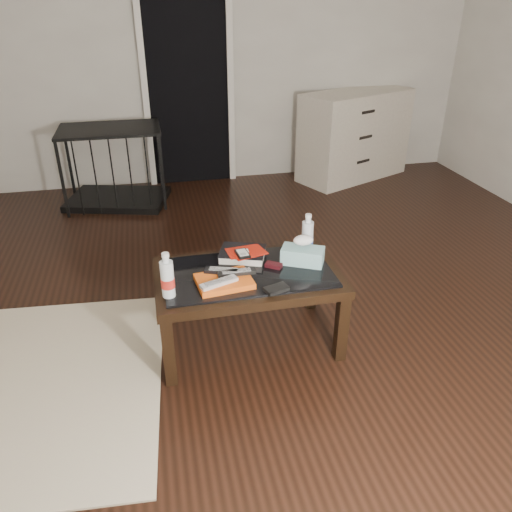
# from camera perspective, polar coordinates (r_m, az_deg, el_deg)

# --- Properties ---
(ground) EXTENTS (5.00, 5.00, 0.00)m
(ground) POSITION_cam_1_polar(r_m,az_deg,el_deg) (3.33, 4.38, -4.78)
(ground) COLOR black
(ground) RESTS_ON ground
(room_shell) EXTENTS (5.00, 5.00, 5.00)m
(room_shell) POSITION_cam_1_polar(r_m,az_deg,el_deg) (2.81, 5.68, 24.22)
(room_shell) COLOR silver
(room_shell) RESTS_ON ground
(doorway) EXTENTS (0.90, 0.08, 2.07)m
(doorway) POSITION_cam_1_polar(r_m,az_deg,el_deg) (5.21, -7.81, 19.24)
(doorway) COLOR black
(doorway) RESTS_ON ground
(coffee_table) EXTENTS (1.00, 0.60, 0.46)m
(coffee_table) POSITION_cam_1_polar(r_m,az_deg,el_deg) (2.73, -0.96, -2.97)
(coffee_table) COLOR black
(coffee_table) RESTS_ON ground
(dresser) EXTENTS (1.30, 0.95, 0.90)m
(dresser) POSITION_cam_1_polar(r_m,az_deg,el_deg) (5.52, 11.17, 13.37)
(dresser) COLOR beige
(dresser) RESTS_ON ground
(pet_crate) EXTENTS (1.03, 0.81, 0.71)m
(pet_crate) POSITION_cam_1_polar(r_m,az_deg,el_deg) (4.94, -15.73, 8.46)
(pet_crate) COLOR black
(pet_crate) RESTS_ON ground
(magazines) EXTENTS (0.30, 0.24, 0.03)m
(magazines) POSITION_cam_1_polar(r_m,az_deg,el_deg) (2.58, -3.66, -2.90)
(magazines) COLOR #E85C15
(magazines) RESTS_ON coffee_table
(remote_silver) EXTENTS (0.20, 0.12, 0.02)m
(remote_silver) POSITION_cam_1_polar(r_m,az_deg,el_deg) (2.52, -4.26, -3.01)
(remote_silver) COLOR #ADACB1
(remote_silver) RESTS_ON magazines
(remote_black_front) EXTENTS (0.20, 0.05, 0.02)m
(remote_black_front) POSITION_cam_1_polar(r_m,az_deg,el_deg) (2.61, -2.24, -1.86)
(remote_black_front) COLOR black
(remote_black_front) RESTS_ON magazines
(remote_black_back) EXTENTS (0.21, 0.11, 0.02)m
(remote_black_back) POSITION_cam_1_polar(r_m,az_deg,el_deg) (2.62, -3.74, -1.67)
(remote_black_back) COLOR black
(remote_black_back) RESTS_ON magazines
(textbook) EXTENTS (0.30, 0.27, 0.05)m
(textbook) POSITION_cam_1_polar(r_m,az_deg,el_deg) (2.82, -1.53, 0.24)
(textbook) COLOR black
(textbook) RESTS_ON coffee_table
(dvd_mailers) EXTENTS (0.20, 0.15, 0.01)m
(dvd_mailers) POSITION_cam_1_polar(r_m,az_deg,el_deg) (2.79, -1.37, 0.54)
(dvd_mailers) COLOR #B31A0B
(dvd_mailers) RESTS_ON textbook
(ipod) EXTENTS (0.08, 0.11, 0.02)m
(ipod) POSITION_cam_1_polar(r_m,az_deg,el_deg) (2.75, -1.55, 0.29)
(ipod) COLOR black
(ipod) RESTS_ON dvd_mailers
(flip_phone) EXTENTS (0.10, 0.09, 0.02)m
(flip_phone) POSITION_cam_1_polar(r_m,az_deg,el_deg) (2.73, 2.03, -1.06)
(flip_phone) COLOR black
(flip_phone) RESTS_ON coffee_table
(wallet) EXTENTS (0.14, 0.10, 0.02)m
(wallet) POSITION_cam_1_polar(r_m,az_deg,el_deg) (2.52, 2.35, -3.77)
(wallet) COLOR black
(wallet) RESTS_ON coffee_table
(water_bottle_left) EXTENTS (0.08, 0.08, 0.24)m
(water_bottle_left) POSITION_cam_1_polar(r_m,az_deg,el_deg) (2.46, -10.12, -2.14)
(water_bottle_left) COLOR silver
(water_bottle_left) RESTS_ON coffee_table
(water_bottle_right) EXTENTS (0.08, 0.08, 0.24)m
(water_bottle_right) POSITION_cam_1_polar(r_m,az_deg,el_deg) (2.85, 5.91, 2.56)
(water_bottle_right) COLOR silver
(water_bottle_right) RESTS_ON coffee_table
(tissue_box) EXTENTS (0.26, 0.21, 0.09)m
(tissue_box) POSITION_cam_1_polar(r_m,az_deg,el_deg) (2.77, 5.35, 0.05)
(tissue_box) COLOR teal
(tissue_box) RESTS_ON coffee_table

